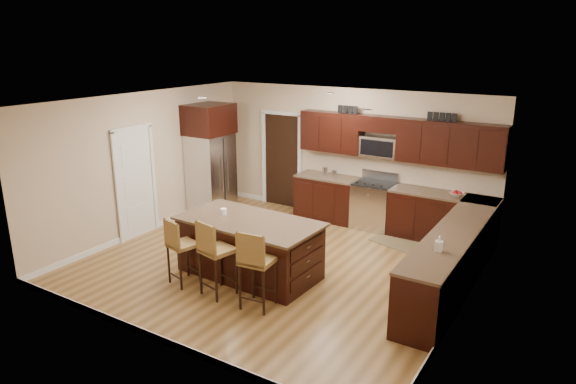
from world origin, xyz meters
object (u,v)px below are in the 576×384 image
Objects in this scene: stool_mid at (214,250)px; refrigerator at (210,159)px; stool_left at (179,244)px; stool_right at (255,261)px; range at (374,205)px; island at (250,249)px.

refrigerator reaches higher than stool_mid.
refrigerator reaches higher than stool_left.
refrigerator is at bearing 131.66° from stool_right.
range is 0.48× the size of island.
stool_right reaches higher than stool_mid.
refrigerator is (-3.30, -1.00, 0.74)m from range.
stool_mid is at bearing -102.54° from range.
island is 1.99× the size of stool_mid.
range is at bearing 90.23° from stool_mid.
stool_mid is 0.73m from stool_right.
range is 0.47× the size of refrigerator.
range is 0.96× the size of stool_mid.
stool_right is at bearing -91.87° from range.
stool_right is (0.73, -0.00, 0.00)m from stool_mid.
stool_mid is 0.49× the size of refrigerator.
island is 0.90m from stool_mid.
refrigerator is (-2.44, 2.87, 0.49)m from stool_mid.
island is at bearing -39.46° from refrigerator.
stool_right is (1.41, -0.01, 0.07)m from stool_left.
range is at bearing 81.91° from stool_right.
stool_left is 0.45× the size of refrigerator.
range reaches higher than stool_left.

